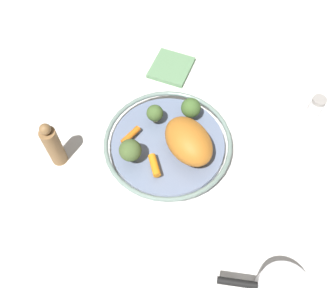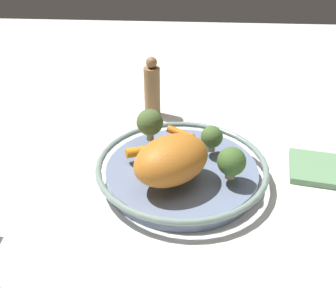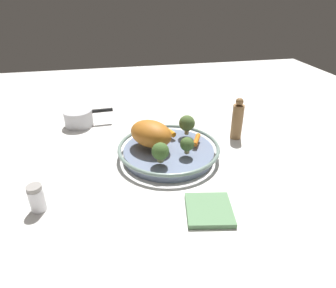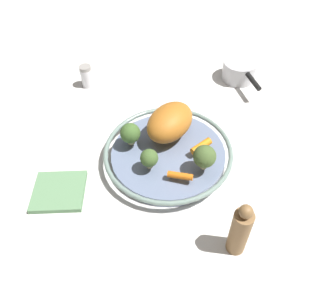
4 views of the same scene
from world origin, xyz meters
name	(u,v)px [view 1 (image 1 of 4)]	position (x,y,z in m)	size (l,w,h in m)	color
ground_plane	(168,149)	(0.00, 0.00, 0.00)	(2.53, 2.53, 0.00)	silver
serving_bowl	(168,145)	(0.00, 0.00, 0.02)	(0.35, 0.35, 0.04)	slate
roast_chicken_piece	(189,141)	(-0.02, -0.06, 0.09)	(0.15, 0.11, 0.09)	#BE6E24
baby_carrot_left	(131,135)	(-0.01, 0.10, 0.05)	(0.02, 0.02, 0.06)	orange
baby_carrot_center	(154,165)	(-0.09, 0.02, 0.05)	(0.02, 0.02, 0.06)	orange
broccoli_floret_large	(155,113)	(0.06, 0.05, 0.08)	(0.05, 0.05, 0.06)	tan
broccoli_floret_edge	(191,108)	(0.09, -0.04, 0.08)	(0.05, 0.05, 0.06)	tan
broccoli_floret_small	(130,150)	(-0.07, 0.08, 0.09)	(0.06, 0.06, 0.07)	tan
salt_shaker	(315,108)	(0.20, -0.39, 0.04)	(0.04, 0.04, 0.08)	white
pepper_mill	(53,145)	(-0.09, 0.28, 0.07)	(0.04, 0.04, 0.16)	olive
dish_towel	(171,68)	(0.29, 0.05, 0.01)	(0.13, 0.12, 0.01)	#669366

